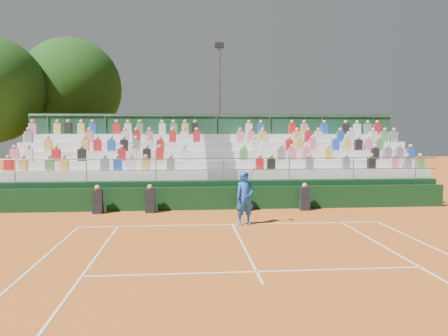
{
  "coord_description": "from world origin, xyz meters",
  "views": [
    {
      "loc": [
        -1.68,
        -15.64,
        3.31
      ],
      "look_at": [
        0.0,
        3.5,
        1.8
      ],
      "focal_mm": 35.0,
      "sensor_mm": 36.0,
      "label": 1
    }
  ],
  "objects": [
    {
      "name": "line_officials",
      "position": [
        -1.1,
        2.75,
        0.48
      ],
      "size": [
        9.2,
        0.4,
        1.19
      ],
      "color": "black",
      "rests_on": "ground"
    },
    {
      "name": "tennis_player",
      "position": [
        0.45,
        -0.08,
        0.98
      ],
      "size": [
        0.94,
        0.66,
        2.22
      ],
      "color": "blue",
      "rests_on": "ground"
    },
    {
      "name": "grandstand",
      "position": [
        0.01,
        6.44,
        1.09
      ],
      "size": [
        20.0,
        5.2,
        4.4
      ],
      "color": "black",
      "rests_on": "ground"
    },
    {
      "name": "ground",
      "position": [
        0.0,
        0.0,
        0.0
      ],
      "size": [
        90.0,
        90.0,
        0.0
      ],
      "primitive_type": "plane",
      "color": "#C46220",
      "rests_on": "ground"
    },
    {
      "name": "courtside_wall",
      "position": [
        0.0,
        3.2,
        0.5
      ],
      "size": [
        20.0,
        0.15,
        1.0
      ],
      "primitive_type": "cube",
      "color": "black",
      "rests_on": "ground"
    },
    {
      "name": "tree_east",
      "position": [
        -9.21,
        14.3,
        6.28
      ],
      "size": [
        6.59,
        6.59,
        9.59
      ],
      "color": "#3B2115",
      "rests_on": "ground"
    },
    {
      "name": "floodlight_mast",
      "position": [
        0.53,
        13.05,
        5.29
      ],
      "size": [
        0.6,
        0.25,
        9.2
      ],
      "color": "gray",
      "rests_on": "ground"
    }
  ]
}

